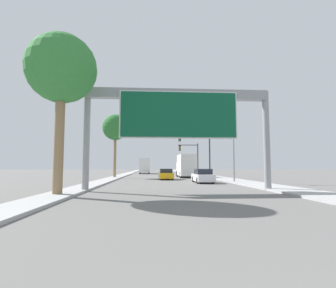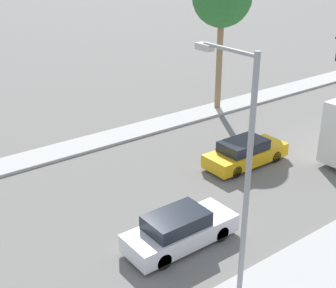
% 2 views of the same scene
% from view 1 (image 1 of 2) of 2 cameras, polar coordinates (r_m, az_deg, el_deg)
% --- Properties ---
extents(sidewalk_right, '(3.00, 120.00, 0.15)m').
position_cam_1_polar(sidewalk_right, '(61.24, 5.48, -6.40)').
color(sidewalk_right, '#ACACAC').
rests_on(sidewalk_right, ground).
extents(median_strip_left, '(2.00, 120.00, 0.15)m').
position_cam_1_polar(median_strip_left, '(60.71, -8.73, -6.38)').
color(median_strip_left, '#ACACAC').
rests_on(median_strip_left, ground).
extents(sign_gantry, '(13.36, 0.73, 7.25)m').
position_cam_1_polar(sign_gantry, '(18.81, 2.31, 6.89)').
color(sign_gantry, gray).
rests_on(sign_gantry, ground).
extents(car_near_left, '(1.76, 4.72, 1.41)m').
position_cam_1_polar(car_near_left, '(34.72, -0.48, -6.62)').
color(car_near_left, gold).
rests_on(car_near_left, ground).
extents(car_mid_right, '(1.73, 4.58, 1.46)m').
position_cam_1_polar(car_mid_right, '(28.05, 7.56, -6.95)').
color(car_mid_right, silver).
rests_on(car_mid_right, ground).
extents(truck_box_primary, '(2.32, 8.07, 3.53)m').
position_cam_1_polar(truck_box_primary, '(41.56, 3.86, -4.79)').
color(truck_box_primary, white).
rests_on(truck_box_primary, ground).
extents(truck_box_secondary, '(2.38, 7.37, 3.55)m').
position_cam_1_polar(truck_box_secondary, '(62.26, -5.12, -4.80)').
color(truck_box_secondary, yellow).
rests_on(truck_box_secondary, ground).
extents(traffic_light_near_intersection, '(4.97, 0.32, 6.82)m').
position_cam_1_polar(traffic_light_near_intersection, '(39.22, 6.89, -0.63)').
color(traffic_light_near_intersection, '#2D2D30').
rests_on(traffic_light_near_intersection, ground).
extents(traffic_light_mid_block, '(3.77, 0.32, 5.99)m').
position_cam_1_polar(traffic_light_mid_block, '(49.08, 5.13, -2.20)').
color(traffic_light_mid_block, '#2D2D30').
rests_on(traffic_light_mid_block, ground).
extents(palm_tree_foreground, '(4.13, 4.13, 9.61)m').
position_cam_1_polar(palm_tree_foreground, '(17.40, -22.15, 14.63)').
color(palm_tree_foreground, '#8C704C').
rests_on(palm_tree_foreground, ground).
extents(palm_tree_background, '(3.88, 3.88, 9.52)m').
position_cam_1_polar(palm_tree_background, '(40.23, -11.38, 3.46)').
color(palm_tree_background, '#8C704C').
rests_on(palm_tree_background, ground).
extents(street_lamp_right, '(2.52, 0.28, 8.21)m').
position_cam_1_polar(street_lamp_right, '(28.84, 13.43, 1.50)').
color(street_lamp_right, gray).
rests_on(street_lamp_right, ground).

